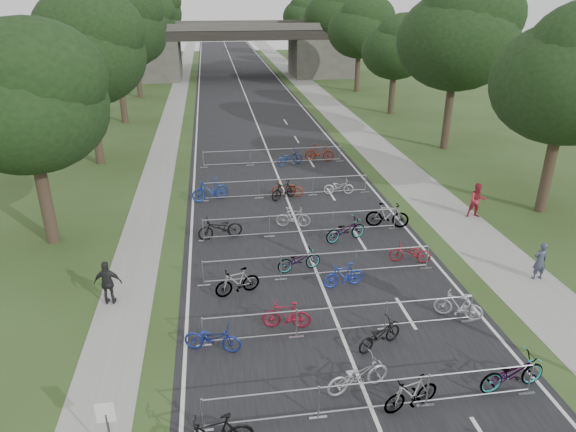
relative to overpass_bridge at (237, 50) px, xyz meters
name	(u,v)px	position (x,y,z in m)	size (l,w,h in m)	color
road	(246,98)	(0.00, -15.00, -3.53)	(11.00, 140.00, 0.01)	black
sidewalk_right	(318,96)	(8.00, -15.00, -3.53)	(3.00, 140.00, 0.01)	gray
sidewalk_left	(177,100)	(-7.50, -15.00, -3.53)	(2.00, 140.00, 0.01)	gray
lane_markings	(246,98)	(0.00, -15.00, -3.53)	(0.12, 140.00, 0.00)	silver
overpass_bridge	(237,50)	(0.00, 0.00, 0.00)	(31.00, 8.00, 7.05)	#46453F
park_sign	(107,422)	(-6.80, -62.00, -2.27)	(0.45, 0.06, 1.83)	#4C4C51
tree_left_0	(27,101)	(-11.39, -49.07, 2.96)	(6.72, 6.72, 10.25)	#33261C
tree_right_0	(571,77)	(13.11, -49.07, 3.39)	(7.17, 7.17, 10.93)	#33261C
tree_left_1	(85,51)	(-11.39, -37.07, 3.77)	(7.56, 7.56, 11.53)	#33261C
tree_right_1	(460,36)	(13.11, -37.07, 4.37)	(8.18, 8.18, 12.47)	#33261C
tree_left_2	(114,25)	(-11.39, -25.07, 4.58)	(8.40, 8.40, 12.81)	#33261C
tree_right_2	(397,48)	(13.11, -25.07, 2.41)	(6.16, 6.16, 9.39)	#33261C
tree_left_3	(134,35)	(-11.39, -13.07, 2.96)	(6.72, 6.72, 10.25)	#33261C
tree_right_3	(361,28)	(13.11, -13.07, 3.39)	(7.17, 7.17, 10.93)	#33261C
tree_left_4	(145,21)	(-11.39, -1.07, 3.77)	(7.56, 7.56, 11.53)	#33261C
tree_right_4	(336,15)	(13.11, -1.07, 4.37)	(8.18, 8.18, 12.47)	#33261C
tree_left_5	(153,11)	(-11.39, 10.93, 4.58)	(8.40, 8.40, 12.81)	#33261C
tree_right_5	(317,25)	(13.11, 10.93, 2.41)	(6.16, 6.16, 9.39)	#33261C
tree_left_6	(161,19)	(-11.39, 22.93, 2.96)	(6.72, 6.72, 10.25)	#33261C
tree_right_6	(304,15)	(13.11, 22.93, 3.39)	(7.17, 7.17, 10.93)	#33261C
barrier_row_1	(374,396)	(0.00, -61.40, -2.99)	(9.70, 0.08, 1.10)	#A0A2A7
barrier_row_2	(342,320)	(0.00, -57.80, -2.99)	(9.70, 0.08, 1.10)	#A0A2A7
barrier_row_3	(319,265)	(0.00, -54.00, -2.99)	(9.70, 0.08, 1.10)	#A0A2A7
barrier_row_4	(301,224)	(0.00, -50.00, -2.99)	(9.70, 0.08, 1.10)	#A0A2A7
barrier_row_5	(286,188)	(0.00, -45.00, -2.99)	(9.70, 0.08, 1.10)	#A0A2A7
barrier_row_6	(273,157)	(0.00, -39.00, -2.99)	(9.70, 0.08, 1.10)	#A0A2A7
bike_5	(358,375)	(-0.19, -60.49, -3.01)	(0.69, 1.98, 1.04)	#A2A3AA
bike_6	(411,393)	(1.07, -61.42, -3.01)	(0.49, 1.73, 1.04)	#A0A2A7
bike_7	(512,373)	(4.24, -61.10, -2.98)	(0.74, 2.12, 1.11)	#A0A2A7
bike_8	(213,338)	(-4.30, -58.08, -3.04)	(0.65, 1.88, 0.99)	navy
bike_9	(286,315)	(-1.78, -57.21, -3.02)	(0.48, 1.69, 1.02)	maroon
bike_10	(380,335)	(1.04, -58.69, -3.07)	(0.62, 1.77, 0.93)	black
bike_11	(458,305)	(4.30, -57.52, -3.03)	(0.48, 1.69, 1.02)	silver
bike_12	(237,282)	(-3.31, -54.81, -3.00)	(0.50, 1.78, 1.07)	#A0A2A7
bike_13	(299,260)	(-0.69, -53.36, -3.04)	(0.65, 1.88, 0.99)	#A0A2A7
bike_14	(344,275)	(0.82, -54.87, -3.03)	(0.47, 1.67, 1.00)	#1D34A1
bike_15	(410,253)	(4.11, -53.37, -3.07)	(0.61, 1.75, 0.92)	maroon
bike_16	(220,228)	(-3.82, -49.87, -2.99)	(0.72, 2.08, 1.09)	black
bike_17	(293,217)	(-0.25, -49.08, -3.02)	(0.48, 1.70, 1.02)	gray
bike_18	(345,230)	(1.91, -50.92, -3.00)	(0.71, 2.05, 1.08)	#A0A2A7
bike_19	(387,215)	(4.30, -49.78, -2.91)	(0.59, 2.08, 1.25)	#A0A2A7
bike_20	(210,190)	(-4.22, -44.92, -2.90)	(0.59, 2.10, 1.26)	navy
bike_21	(287,189)	(0.08, -44.97, -3.06)	(0.62, 1.79, 0.94)	maroon
bike_22	(284,190)	(-0.16, -45.34, -3.01)	(0.49, 1.74, 1.05)	black
bike_23	(339,187)	(3.03, -45.04, -3.09)	(0.59, 1.70, 0.89)	#B9B8C0
bike_26	(289,158)	(1.06, -39.33, -3.03)	(0.67, 1.91, 1.01)	navy
bike_27	(319,153)	(3.23, -38.70, -2.94)	(0.56, 1.99, 1.19)	maroon
pedestrian_a	(540,261)	(8.69, -55.45, -2.73)	(0.59, 0.38, 1.61)	#333A4C
pedestrian_b	(477,201)	(9.20, -49.27, -2.63)	(0.88, 0.69, 1.82)	maroon
pedestrian_c	(108,283)	(-8.02, -54.73, -2.67)	(1.01, 0.42, 1.73)	#252527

